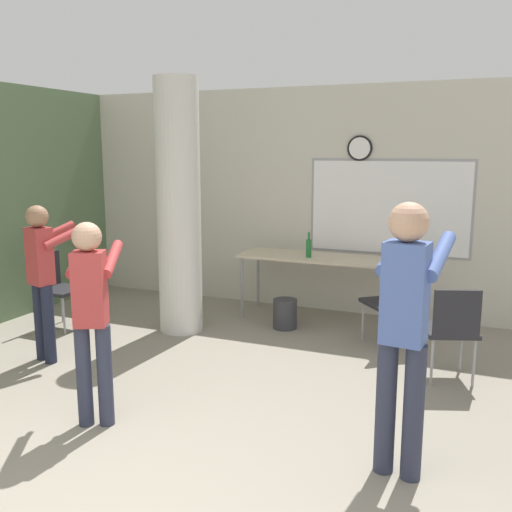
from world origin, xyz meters
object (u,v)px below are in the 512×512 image
object	(u,v)px
chair_table_right	(391,299)
chair_by_left_wall	(56,284)
bottle_on_table	(309,248)
person_watching_back	(43,271)
person_playing_side	(405,319)
folding_table	(317,261)
chair_mid_room	(451,326)
person_playing_front	(92,308)

from	to	relation	value
chair_table_right	chair_by_left_wall	bearing A→B (deg)	-167.44
bottle_on_table	person_watching_back	size ratio (longest dim) A/B	0.20
chair_table_right	person_playing_side	world-z (taller)	person_playing_side
folding_table	bottle_on_table	distance (m)	0.21
chair_by_left_wall	person_watching_back	size ratio (longest dim) A/B	0.57
chair_by_left_wall	person_playing_side	world-z (taller)	person_playing_side
chair_by_left_wall	chair_mid_room	bearing A→B (deg)	1.19
chair_by_left_wall	person_watching_back	world-z (taller)	person_watching_back
bottle_on_table	person_playing_front	bearing A→B (deg)	-102.20
bottle_on_table	chair_table_right	size ratio (longest dim) A/B	0.34
folding_table	chair_table_right	bearing A→B (deg)	-33.16
chair_table_right	bottle_on_table	bearing A→B (deg)	152.68
person_watching_back	chair_by_left_wall	bearing A→B (deg)	126.48
bottle_on_table	chair_mid_room	distance (m)	2.17
folding_table	chair_by_left_wall	size ratio (longest dim) A/B	2.15
chair_mid_room	chair_by_left_wall	size ratio (longest dim) A/B	1.00
chair_table_right	chair_by_left_wall	size ratio (longest dim) A/B	1.00
folding_table	chair_table_right	world-z (taller)	chair_table_right
bottle_on_table	chair_table_right	bearing A→B (deg)	-27.32
bottle_on_table	person_watching_back	world-z (taller)	person_watching_back
chair_table_right	chair_by_left_wall	distance (m)	3.75
chair_table_right	chair_by_left_wall	xyz separation A→B (m)	(-3.66, -0.82, 0.00)
bottle_on_table	person_playing_front	size ratio (longest dim) A/B	0.20
chair_by_left_wall	person_playing_side	bearing A→B (deg)	-20.82
person_watching_back	person_playing_side	bearing A→B (deg)	-11.31
folding_table	chair_by_left_wall	bearing A→B (deg)	-151.38
chair_by_left_wall	person_playing_side	xyz separation A→B (m)	(4.12, -1.57, 0.51)
chair_mid_room	person_watching_back	xyz separation A→B (m)	(-3.66, -0.96, 0.39)
folding_table	person_playing_side	bearing A→B (deg)	-64.46
bottle_on_table	person_playing_side	world-z (taller)	person_playing_side
folding_table	chair_table_right	size ratio (longest dim) A/B	2.15
folding_table	chair_mid_room	size ratio (longest dim) A/B	2.15
chair_by_left_wall	chair_table_right	bearing A→B (deg)	12.56
chair_mid_room	chair_by_left_wall	xyz separation A→B (m)	(-4.31, -0.09, 0.00)
bottle_on_table	person_playing_side	xyz separation A→B (m)	(1.53, -2.93, 0.13)
chair_mid_room	chair_table_right	xyz separation A→B (m)	(-0.65, 0.73, 0.00)
chair_table_right	chair_mid_room	bearing A→B (deg)	-48.35
bottle_on_table	chair_by_left_wall	size ratio (longest dim) A/B	0.34
chair_table_right	person_playing_side	bearing A→B (deg)	-79.07
folding_table	person_playing_side	world-z (taller)	person_playing_side
bottle_on_table	chair_mid_room	xyz separation A→B (m)	(1.71, -1.28, -0.38)
chair_table_right	person_playing_front	distance (m)	3.13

